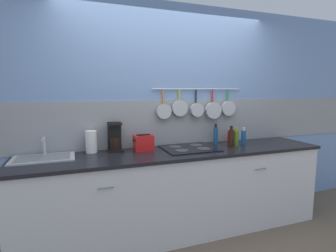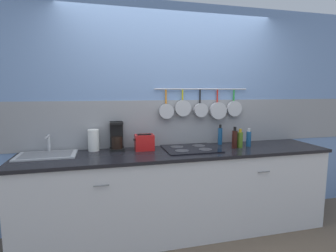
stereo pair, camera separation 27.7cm
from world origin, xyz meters
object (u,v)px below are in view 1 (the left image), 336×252
at_px(bottle_sesame_oil, 243,137).
at_px(paper_towel_roll, 91,142).
at_px(bottle_vinegar, 229,136).
at_px(bottle_olive_oil, 216,135).
at_px(coffee_maker, 115,139).
at_px(toaster, 143,143).
at_px(bottle_hot_sauce, 231,138).
at_px(bottle_dish_soap, 236,138).

bearing_deg(bottle_sesame_oil, paper_towel_roll, 173.62).
xyz_separation_m(bottle_vinegar, bottle_sesame_oil, (0.07, -0.20, 0.02)).
xyz_separation_m(bottle_olive_oil, bottle_sesame_oil, (0.28, -0.18, -0.01)).
bearing_deg(bottle_olive_oil, bottle_vinegar, 4.74).
relative_size(coffee_maker, bottle_sesame_oil, 1.47).
height_order(paper_towel_roll, bottle_olive_oil, bottle_olive_oil).
xyz_separation_m(paper_towel_roll, toaster, (0.54, -0.10, -0.03)).
xyz_separation_m(coffee_maker, bottle_sesame_oil, (1.52, -0.19, -0.04)).
height_order(bottle_hot_sauce, bottle_dish_soap, bottle_hot_sauce).
height_order(coffee_maker, bottle_vinegar, coffee_maker).
bearing_deg(bottle_hot_sauce, bottle_vinegar, 60.35).
bearing_deg(bottle_hot_sauce, coffee_maker, 169.44).
height_order(bottle_olive_oil, bottle_hot_sauce, same).
height_order(toaster, bottle_sesame_oil, bottle_sesame_oil).
height_order(paper_towel_roll, bottle_sesame_oil, paper_towel_roll).
distance_m(bottle_olive_oil, bottle_vinegar, 0.22).
distance_m(paper_towel_roll, bottle_vinegar, 1.71).
distance_m(bottle_dish_soap, bottle_vinegar, 0.26).
height_order(coffee_maker, bottle_sesame_oil, coffee_maker).
relative_size(coffee_maker, bottle_dish_soap, 1.43).
distance_m(toaster, bottle_vinegar, 1.17).
height_order(bottle_olive_oil, bottle_sesame_oil, bottle_olive_oil).
height_order(paper_towel_roll, bottle_hot_sauce, bottle_hot_sauce).
bearing_deg(coffee_maker, bottle_olive_oil, -0.41).
bearing_deg(bottle_vinegar, bottle_hot_sauce, -119.65).
distance_m(paper_towel_roll, bottle_olive_oil, 1.49).
xyz_separation_m(coffee_maker, bottle_vinegar, (1.46, 0.01, -0.05)).
height_order(toaster, bottle_dish_soap, bottle_dish_soap).
bearing_deg(bottle_olive_oil, bottle_hot_sauce, -73.75).
bearing_deg(bottle_dish_soap, bottle_olive_oil, 122.13).
bearing_deg(toaster, bottle_vinegar, 5.10).
distance_m(paper_towel_roll, toaster, 0.55).
bearing_deg(bottle_dish_soap, toaster, 172.66).
bearing_deg(toaster, bottle_dish_soap, -7.34).
bearing_deg(bottle_olive_oil, bottle_sesame_oil, -33.11).
bearing_deg(bottle_dish_soap, bottle_vinegar, 73.88).
xyz_separation_m(paper_towel_roll, bottle_dish_soap, (1.64, -0.24, -0.02)).
height_order(bottle_olive_oil, bottle_vinegar, bottle_olive_oil).
relative_size(coffee_maker, bottle_olive_oil, 1.27).
distance_m(coffee_maker, bottle_sesame_oil, 1.54).
height_order(paper_towel_roll, toaster, paper_towel_roll).
bearing_deg(bottle_sesame_oil, coffee_maker, 172.83).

